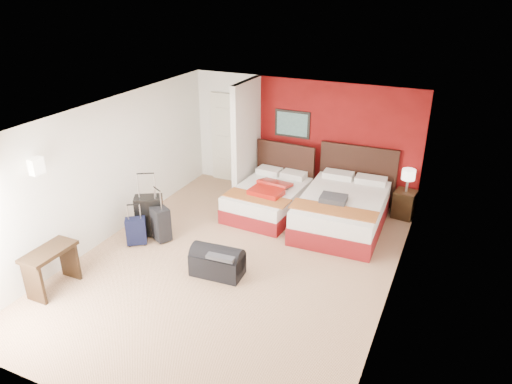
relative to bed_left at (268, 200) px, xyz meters
The scene contains 17 objects.
ground 2.04m from the bed_left, 83.04° to the right, with size 6.50×6.50×0.00m, color tan.
room_walls 1.63m from the bed_left, 152.93° to the right, with size 5.02×6.52×2.50m.
red_accent_panel 1.85m from the bed_left, 50.75° to the left, with size 3.50×0.04×2.50m, color maroon.
partition_wall 1.37m from the bed_left, 141.56° to the left, with size 0.12×1.20×2.50m, color silver.
entry_door 2.06m from the bed_left, 141.69° to the left, with size 0.82×0.06×2.05m, color silver.
bed_left is the anchor object (origin of this frame).
bed_right 1.53m from the bed_left, ahead, with size 1.50×2.15×0.64m, color silver.
red_suitcase_open 0.35m from the bed_left, 45.00° to the right, with size 0.63×0.87×0.11m, color #A2150D.
jacket_bundle 1.52m from the bed_left, 12.12° to the right, with size 0.47×0.38×0.11m, color #3B3C41.
nightstand 2.71m from the bed_left, 20.23° to the left, with size 0.39×0.39×0.55m, color black.
table_lamp 2.76m from the bed_left, 20.23° to the left, with size 0.26×0.26×0.46m, color silver.
suitcase_black 2.38m from the bed_left, 132.73° to the right, with size 0.49×0.31×0.74m, color black.
suitcase_charcoal 2.26m from the bed_left, 126.40° to the right, with size 0.42×0.26×0.61m, color black.
suitcase_navy 2.69m from the bed_left, 127.14° to the right, with size 0.35×0.21×0.48m, color black.
duffel_bag 2.39m from the bed_left, 86.59° to the right, with size 0.82×0.44×0.42m, color black.
jacket_draped 2.46m from the bed_left, 83.15° to the right, with size 0.45×0.38×0.06m, color #3C3C42.
desk 4.23m from the bed_left, 117.27° to the right, with size 0.41×0.83×0.69m, color black.
Camera 1 is at (3.13, -5.99, 4.37)m, focal length 33.36 mm.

